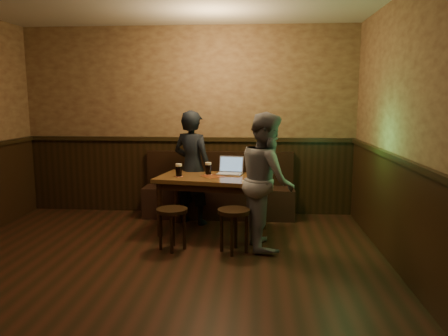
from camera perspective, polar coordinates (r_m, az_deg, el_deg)
room at (r=3.96m, az=-10.96°, el=1.19°), size 5.04×6.04×2.84m
bench at (r=6.49m, az=-0.67°, el=-3.62°), size 2.20×0.50×0.95m
pub_table at (r=5.62m, az=-1.42°, el=-2.09°), size 1.51×1.02×0.75m
stool_left at (r=5.07m, az=-6.80°, el=-6.36°), size 0.40×0.40×0.49m
stool_right at (r=4.95m, az=1.31°, el=-6.54°), size 0.41×0.41×0.50m
pint_left at (r=5.61m, az=-5.92°, el=-0.27°), size 0.11×0.11×0.17m
pint_mid at (r=5.71m, az=-2.07°, el=-0.06°), size 0.11×0.11×0.17m
pint_right at (r=5.37m, az=3.68°, el=-0.76°), size 0.09×0.09×0.15m
laptop at (r=5.77m, az=0.83°, el=-0.20°), size 0.36×0.31×0.23m
menu at (r=5.28m, az=3.73°, el=-1.71°), size 0.26×0.23×0.00m
person_suit at (r=6.06m, az=-4.15°, el=0.06°), size 0.68×0.58×1.58m
person_grey at (r=5.09m, az=5.61°, el=-1.63°), size 0.72×0.86×1.58m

